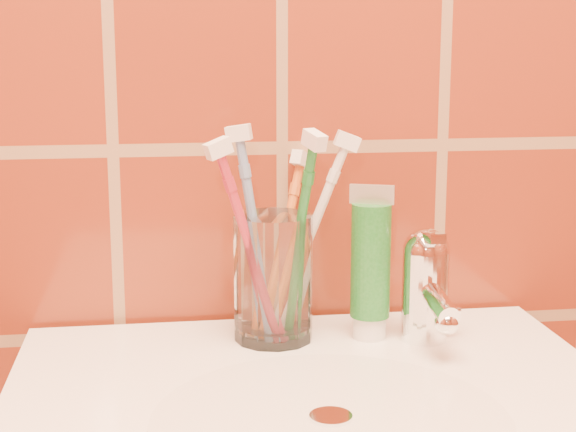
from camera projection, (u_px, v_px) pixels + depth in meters
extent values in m
cylinder|color=silver|center=(331.00, 419.00, 0.73)|extent=(0.30, 0.30, 0.00)
cylinder|color=white|center=(331.00, 417.00, 0.73)|extent=(0.04, 0.04, 0.00)
cylinder|color=white|center=(273.00, 278.00, 0.91)|extent=(0.11, 0.11, 0.13)
cylinder|color=white|center=(369.00, 327.00, 0.93)|extent=(0.03, 0.03, 0.02)
cylinder|color=#17621E|center=(371.00, 260.00, 0.91)|extent=(0.04, 0.04, 0.12)
cube|color=beige|center=(372.00, 194.00, 0.90)|extent=(0.05, 0.01, 0.02)
cylinder|color=white|center=(425.00, 296.00, 0.92)|extent=(0.05, 0.05, 0.09)
sphere|color=white|center=(426.00, 251.00, 0.91)|extent=(0.05, 0.05, 0.05)
cylinder|color=white|center=(436.00, 299.00, 0.88)|extent=(0.02, 0.09, 0.03)
cube|color=white|center=(430.00, 237.00, 0.89)|extent=(0.02, 0.06, 0.01)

